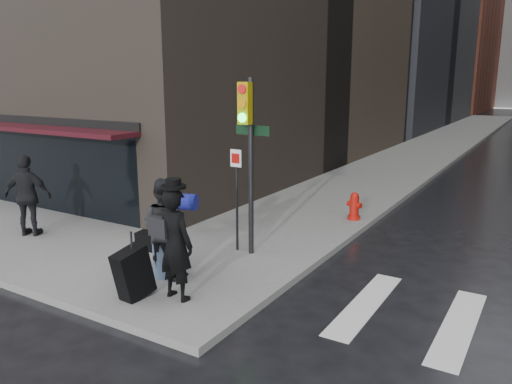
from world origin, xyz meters
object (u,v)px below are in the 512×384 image
man_jeans (164,227)px  traffic_light (247,143)px  fire_hydrant (354,207)px  man_greycoat (28,196)px  man_overcoat (167,248)px

man_jeans → traffic_light: 2.54m
fire_hydrant → man_greycoat: bearing=-139.1°
fire_hydrant → traffic_light: bearing=-104.9°
man_overcoat → man_greycoat: bearing=-5.5°
man_overcoat → traffic_light: (-0.02, 2.70, 1.57)m
man_overcoat → man_jeans: size_ratio=1.12×
man_greycoat → man_overcoat: bearing=143.2°
man_overcoat → man_greycoat: man_overcoat is taller
fire_hydrant → man_jeans: bearing=-106.9°
man_jeans → fire_hydrant: (1.78, 5.85, -0.65)m
man_overcoat → fire_hydrant: (1.03, 6.64, -0.59)m
man_jeans → man_overcoat: bearing=125.4°
man_greycoat → traffic_light: size_ratio=0.52×
man_overcoat → fire_hydrant: size_ratio=2.86×
man_jeans → man_greycoat: man_greycoat is taller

